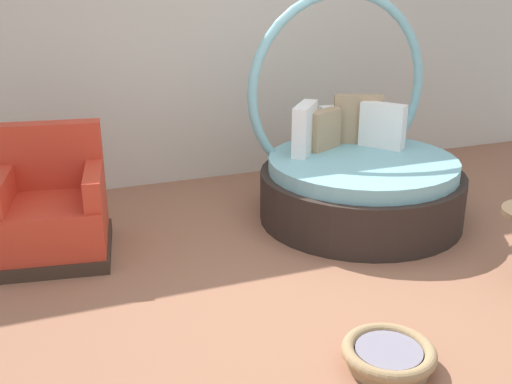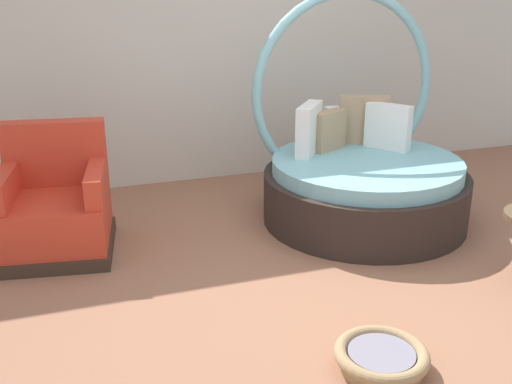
% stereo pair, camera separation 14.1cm
% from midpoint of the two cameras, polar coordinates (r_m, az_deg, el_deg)
% --- Properties ---
extents(ground_plane, '(8.00, 8.00, 0.02)m').
position_cam_midpoint_polar(ground_plane, '(4.19, 7.45, -8.99)').
color(ground_plane, '#936047').
extents(back_wall, '(8.00, 0.12, 2.82)m').
position_cam_midpoint_polar(back_wall, '(6.04, -2.56, 14.47)').
color(back_wall, beige).
rests_on(back_wall, ground_plane).
extents(round_daybed, '(1.70, 1.70, 1.87)m').
position_cam_midpoint_polar(round_daybed, '(5.22, 10.61, 1.60)').
color(round_daybed, '#2D231E').
rests_on(round_daybed, ground_plane).
extents(red_armchair, '(0.91, 0.91, 0.94)m').
position_cam_midpoint_polar(red_armchair, '(4.76, -17.43, -1.52)').
color(red_armchair, '#38281E').
rests_on(red_armchair, ground_plane).
extents(pet_basket, '(0.51, 0.51, 0.13)m').
position_cam_midpoint_polar(pet_basket, '(3.44, 12.84, -14.92)').
color(pet_basket, '#9E7F56').
rests_on(pet_basket, ground_plane).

